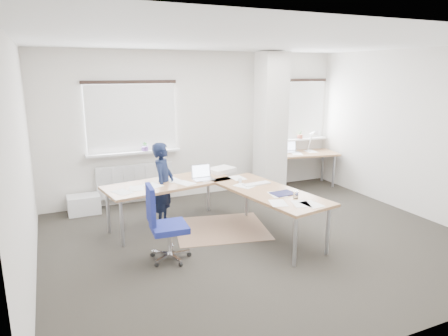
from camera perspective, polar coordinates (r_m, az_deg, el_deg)
name	(u,v)px	position (r m, az deg, el deg)	size (l,w,h in m)	color
ground	(259,240)	(6.01, 5.05, -10.18)	(6.00, 6.00, 0.00)	black
room_shell	(258,118)	(6.02, 4.82, 7.16)	(6.04, 5.04, 2.82)	silver
floor_mat	(221,228)	(6.38, -0.47, -8.64)	(1.41, 1.19, 0.01)	#815E46
white_crate	(84,204)	(7.41, -19.39, -4.93)	(0.54, 0.38, 0.32)	white
desk_main	(219,188)	(6.09, -0.65, -2.86)	(2.82, 2.63, 0.96)	olive
desk_side	(303,155)	(8.71, 11.28, 1.88)	(1.50, 0.93, 1.22)	olive
task_chair	(167,240)	(5.34, -8.19, -10.09)	(0.56, 0.56, 1.04)	navy
person	(164,184)	(6.42, -8.64, -2.31)	(0.49, 0.32, 1.35)	black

